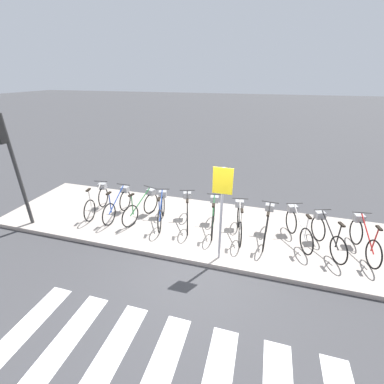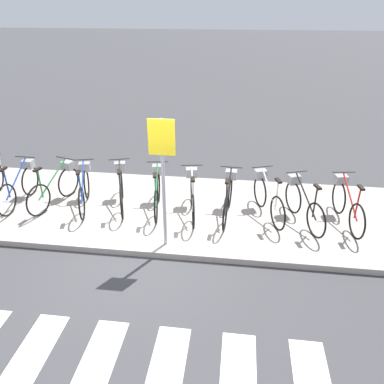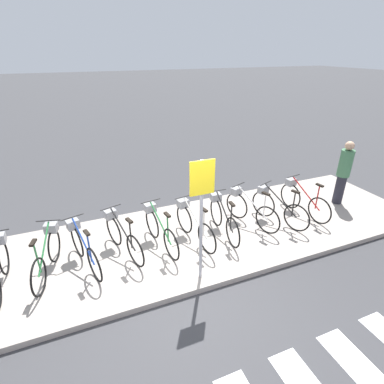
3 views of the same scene
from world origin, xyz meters
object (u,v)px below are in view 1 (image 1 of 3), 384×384
Objects in this scene: parked_bicycle_3 at (162,209)px; traffic_light at (6,149)px; parked_bicycle_0 at (98,200)px; parked_bicycle_2 at (143,206)px; parked_bicycle_6 at (239,220)px; parked_bicycle_8 at (297,226)px; sign_post at (222,200)px; parked_bicycle_1 at (119,203)px; parked_bicycle_4 at (187,210)px; parked_bicycle_5 at (213,215)px; parked_bicycle_10 at (364,237)px; parked_bicycle_7 at (267,224)px; parked_bicycle_9 at (326,233)px.

traffic_light is (-3.82, -1.28, 1.92)m from parked_bicycle_3.
parked_bicycle_0 and parked_bicycle_2 have the same top height.
parked_bicycle_8 is (1.54, 0.12, 0.00)m from parked_bicycle_6.
parked_bicycle_1 is at bearing 160.82° from sign_post.
parked_bicycle_0 is at bearing 39.41° from traffic_light.
parked_bicycle_0 is 1.03× the size of parked_bicycle_4.
parked_bicycle_8 is (3.89, 0.11, 0.00)m from parked_bicycle_3.
parked_bicycle_5 is at bearing 107.77° from sign_post.
parked_bicycle_3 is at bearing -2.94° from parked_bicycle_2.
parked_bicycle_1 is 3.04m from parked_bicycle_5.
parked_bicycle_0 and parked_bicycle_10 have the same top height.
parked_bicycle_5 is 3.86m from parked_bicycle_10.
traffic_light is at bearing -171.97° from parked_bicycle_10.
traffic_light is at bearing -168.35° from parked_bicycle_6.
parked_bicycle_5 is (3.83, 0.06, 0.00)m from parked_bicycle_0.
parked_bicycle_5 is at bearing 176.75° from parked_bicycle_7.
parked_bicycle_2 is 0.97× the size of parked_bicycle_7.
parked_bicycle_8 is at bearing -0.26° from parked_bicycle_4.
parked_bicycle_10 is at bearing 0.86° from parked_bicycle_7.
parked_bicycle_6 is 1.04× the size of parked_bicycle_8.
parked_bicycle_6 is 6.59m from traffic_light.
parked_bicycle_5 is 1.04× the size of parked_bicycle_8.
parked_bicycle_1 is at bearing -178.51° from parked_bicycle_8.
parked_bicycle_9 is at bearing -174.09° from parked_bicycle_10.
parked_bicycle_3 is 3.10m from parked_bicycle_7.
parked_bicycle_2 and parked_bicycle_4 have the same top height.
parked_bicycle_5 is 0.99× the size of parked_bicycle_7.
traffic_light is 5.88m from sign_post.
parked_bicycle_6 is (1.57, -0.14, 0.00)m from parked_bicycle_4.
traffic_light reaches higher than parked_bicycle_10.
parked_bicycle_8 is (5.34, 0.14, 0.00)m from parked_bicycle_1.
parked_bicycle_3 is at bearing 179.79° from parked_bicycle_7.
parked_bicycle_9 is at bearing -0.37° from parked_bicycle_1.
parked_bicycle_3 is 1.02× the size of parked_bicycle_9.
parked_bicycle_3 is 1.02× the size of parked_bicycle_8.
parked_bicycle_0 is at bearing 179.36° from parked_bicycle_9.
parked_bicycle_3 is at bearing 179.17° from parked_bicycle_9.
parked_bicycle_0 is at bearing -177.82° from parked_bicycle_4.
parked_bicycle_6 is at bearing 11.65° from traffic_light.
sign_post is (-2.57, -1.16, 1.17)m from parked_bicycle_9.
parked_bicycle_2 is 0.67× the size of sign_post.
parked_bicycle_1 is 0.81m from parked_bicycle_2.
parked_bicycle_4 is at bearing 2.18° from parked_bicycle_0.
parked_bicycle_0 is at bearing 177.30° from parked_bicycle_1.
parked_bicycle_2 is at bearing -176.30° from parked_bicycle_4.
parked_bicycle_7 is 1.05× the size of parked_bicycle_8.
sign_post is at bearing -144.54° from parked_bicycle_8.
parked_bicycle_6 is (3.00, -0.05, 0.00)m from parked_bicycle_2.
traffic_light is (-2.37, -1.26, 1.92)m from parked_bicycle_1.
parked_bicycle_9 is 0.88m from parked_bicycle_10.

